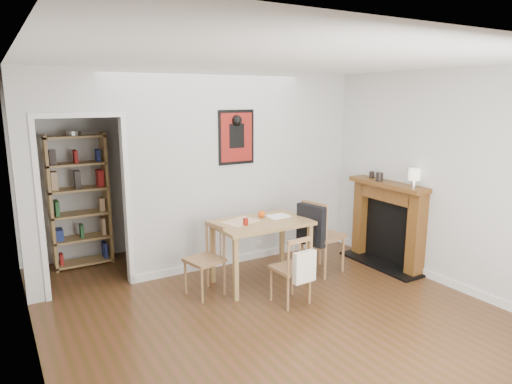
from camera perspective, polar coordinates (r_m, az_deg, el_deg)
ground at (r=5.22m, az=0.82°, el=-14.04°), size 5.20×5.20×0.00m
room_shell at (r=6.01m, az=-5.01°, el=2.41°), size 5.20×5.20×5.20m
dining_table at (r=5.59m, az=0.63°, el=-4.60°), size 1.16×0.74×0.79m
chair_left at (r=5.36m, az=-6.46°, el=-8.55°), size 0.50×0.50×0.83m
chair_right at (r=6.02m, az=8.25°, el=-5.37°), size 0.65×0.59×0.99m
chair_front at (r=5.15m, az=4.42°, el=-9.54°), size 0.42×0.47×0.80m
bookshelf at (r=6.59m, az=-21.23°, el=-1.13°), size 0.76×0.30×1.80m
fireplace at (r=6.49m, az=16.18°, el=-3.48°), size 0.45×1.25×1.16m
red_glass at (r=5.39m, az=-1.31°, el=-3.72°), size 0.06×0.06×0.08m
orange_fruit at (r=5.73m, az=0.72°, el=-2.76°), size 0.09×0.09×0.09m
placemat at (r=5.55m, az=-1.93°, el=-3.69°), size 0.48×0.41×0.00m
notebook at (r=5.77m, az=2.74°, el=-3.05°), size 0.28×0.22×0.01m
mantel_lamp at (r=6.08m, az=19.17°, el=1.96°), size 0.15×0.15×0.23m
ceramic_jar_a at (r=6.37m, az=15.17°, el=1.85°), size 0.10×0.10×0.12m
ceramic_jar_b at (r=6.60m, az=14.27°, el=2.12°), size 0.07×0.07×0.09m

